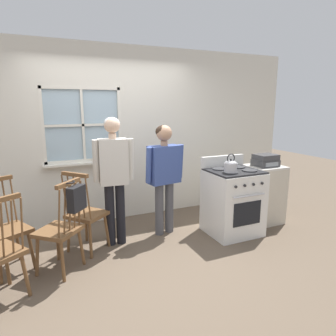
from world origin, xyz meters
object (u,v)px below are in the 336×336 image
chair_by_window (60,231)px  person_elderly_left (114,170)px  handbag (76,198)px  stereo (266,160)px  person_teen_center (164,168)px  kettle (231,166)px  chair_near_wall (6,231)px  chair_near_stove (86,215)px  side_counter (262,194)px  potted_plant (101,156)px  stove (233,201)px

chair_by_window → person_elderly_left: (0.71, 0.41, 0.53)m
handbag → stereo: size_ratio=0.90×
person_teen_center → kettle: person_teen_center is taller
chair_near_wall → handbag: same height
stereo → chair_by_window: bearing=-176.0°
person_elderly_left → stereo: bearing=1.2°
person_teen_center → handbag: size_ratio=5.04×
chair_by_window → chair_near_stove: same height
person_teen_center → side_counter: (1.57, -0.23, -0.50)m
chair_by_window → chair_near_stove: size_ratio=1.00×
chair_near_stove → stereo: 2.72m
chair_near_wall → person_teen_center: size_ratio=0.67×
chair_near_stove → potted_plant: (0.39, 0.86, 0.59)m
chair_near_stove → person_teen_center: (1.10, 0.08, 0.48)m
chair_by_window → stereo: (3.00, 0.21, 0.52)m
potted_plant → person_elderly_left: bearing=-91.1°
person_elderly_left → stove: (1.61, -0.33, -0.53)m
chair_near_wall → person_elderly_left: size_ratio=0.63×
chair_by_window → kettle: kettle is taller
chair_by_window → person_elderly_left: person_elderly_left is taller
stove → potted_plant: bearing=143.9°
handbag → side_counter: bearing=7.8°
person_elderly_left → stove: bearing=-5.5°
chair_near_wall → handbag: 0.91m
chair_near_wall → handbag: (0.71, -0.40, 0.40)m
chair_near_wall → stove: size_ratio=0.96×
chair_by_window → stove: 2.33m
person_teen_center → side_counter: person_teen_center is taller
chair_near_wall → stove: 2.87m
chair_near_stove → handbag: size_ratio=3.39×
stove → side_counter: 0.69m
chair_by_window → stove: size_ratio=0.96×
person_teen_center → stereo: person_teen_center is taller
person_elderly_left → person_teen_center: (0.72, 0.05, -0.05)m
stove → potted_plant: (-1.60, 1.17, 0.58)m
chair_near_stove → stove: size_ratio=0.96×
person_elderly_left → stereo: size_ratio=4.90×
chair_near_stove → chair_by_window: bearing=98.2°
person_elderly_left → kettle: 1.53m
chair_near_wall → person_elderly_left: bearing=-20.7°
chair_by_window → person_teen_center: 1.58m
person_teen_center → potted_plant: (-0.71, 0.78, 0.11)m
chair_near_wall → chair_near_stove: (0.87, 0.13, 0.00)m
kettle → chair_near_wall: bearing=173.6°
person_elderly_left → chair_near_stove: bearing=-169.7°
person_teen_center → handbag: 1.41m
side_counter → chair_by_window: bearing=-175.6°
potted_plant → side_counter: size_ratio=0.32×
stove → stereo: size_ratio=3.19×
side_counter → person_elderly_left: bearing=175.6°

